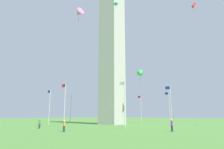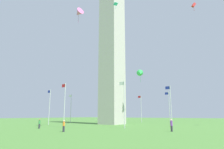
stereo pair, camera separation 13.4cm
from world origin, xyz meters
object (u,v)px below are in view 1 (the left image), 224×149
kite_cyan_diamond (116,4)px  flagpole_s (171,104)px  kite_pink_delta (79,13)px  person_orange_shirt (64,126)px  flagpole_se (124,102)px  flagpole_sw (169,106)px  kite_green_delta (140,73)px  flagpole_w (141,108)px  flagpole_n (71,107)px  flagpole_e (65,103)px  obelisk_monument (112,37)px  kite_red_box (194,5)px  person_green_shirt (40,124)px  flagpole_nw (105,108)px  person_purple_shirt (172,125)px  flagpole_ne (49,105)px

kite_cyan_diamond → flagpole_s: bearing=-145.9°
flagpole_s → kite_pink_delta: (10.34, 17.81, 16.73)m
kite_pink_delta → person_orange_shirt: bearing=122.9°
flagpole_se → flagpole_sw: 22.22m
kite_green_delta → flagpole_sw: bearing=-103.6°
flagpole_s → flagpole_sw: 12.03m
flagpole_se → kite_green_delta: bearing=-76.9°
kite_pink_delta → kite_green_delta: (-3.10, -18.04, -9.14)m
flagpole_se → flagpole_w: size_ratio=1.00×
person_orange_shirt → kite_green_delta: (0.18, -23.12, 11.51)m
flagpole_n → flagpole_e: (-15.71, 15.71, 0.00)m
flagpole_se → obelisk_monument: bearing=-45.1°
flagpole_e → flagpole_sw: (-11.11, -26.82, 0.00)m
kite_red_box → flagpole_e: bearing=36.2°
flagpole_s → person_green_shirt: bearing=52.0°
kite_red_box → flagpole_nw: bearing=-17.9°
flagpole_e → flagpole_s: size_ratio=1.00×
flagpole_nw → person_green_shirt: 33.79m
kite_pink_delta → person_purple_shirt: bearing=-163.8°
flagpole_w → person_purple_shirt: (-20.65, 29.10, -3.84)m
flagpole_n → kite_red_box: size_ratio=4.33×
person_purple_shirt → kite_red_box: kite_red_box is taller
flagpole_w → kite_red_box: 34.15m
flagpole_nw → person_purple_shirt: (-31.76, 24.49, -3.84)m
flagpole_w → flagpole_nw: same height
flagpole_sw → flagpole_nw: same height
flagpole_sw → person_purple_shirt: bearing=111.3°
person_green_shirt → flagpole_s: bearing=-62.4°
flagpole_n → person_green_shirt: flagpole_n is taller
flagpole_ne → person_green_shirt: 14.87m
obelisk_monument → flagpole_n: obelisk_monument is taller
person_purple_shirt → flagpole_n: bearing=5.3°
flagpole_se → flagpole_s: same height
person_orange_shirt → kite_pink_delta: size_ratio=0.53×
obelisk_monument → flagpole_w: 24.73m
flagpole_nw → kite_green_delta: size_ratio=2.69×
person_green_shirt → flagpole_ne: bearing=23.6°
person_orange_shirt → kite_cyan_diamond: bearing=-16.6°
flagpole_s → person_purple_shirt: 14.77m
flagpole_ne → kite_red_box: size_ratio=4.33×
obelisk_monument → person_orange_shirt: 33.58m
flagpole_ne → kite_pink_delta: (-16.48, 6.70, 16.73)m
person_purple_shirt → kite_pink_delta: size_ratio=0.58×
obelisk_monument → kite_green_delta: (-8.42, -0.23, -11.50)m
flagpole_n → flagpole_e: same height
person_green_shirt → kite_pink_delta: size_ratio=0.54×
person_green_shirt → kite_cyan_diamond: (-6.49, -14.17, 27.67)m
flagpole_w → kite_cyan_diamond: 33.12m
flagpole_sw → person_purple_shirt: 26.57m
kite_green_delta → flagpole_n: bearing=0.5°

